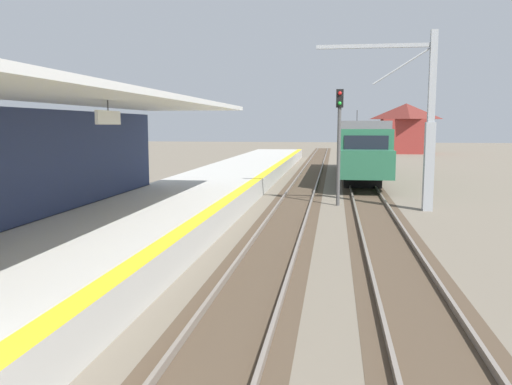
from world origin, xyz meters
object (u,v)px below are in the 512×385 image
Objects in this scene: approaching_train at (359,146)px; rail_signal_post at (339,135)px; catenary_pylon_far_side at (423,126)px; distant_trackside_house at (406,127)px.

approaching_train is 13.43m from rail_signal_post.
approaching_train is 14.42m from catenary_pylon_far_side.
distant_trackside_house is (5.38, 47.17, -0.27)m from catenary_pylon_far_side.
rail_signal_post is 3.60m from catenary_pylon_far_side.
approaching_train is at bearing 83.69° from rail_signal_post.
catenary_pylon_far_side reaches higher than rail_signal_post.
rail_signal_post is 0.79× the size of distant_trackside_house.
approaching_train is 33.80m from distant_trackside_house.
catenary_pylon_far_side reaches higher than distant_trackside_house.
approaching_train is 2.61× the size of catenary_pylon_far_side.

